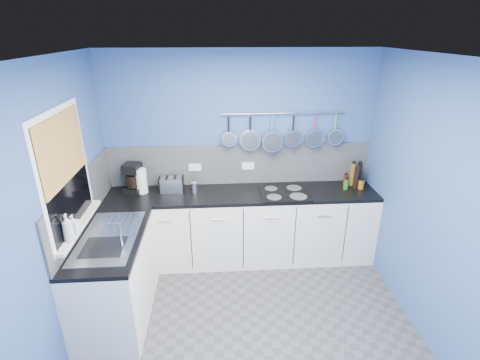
{
  "coord_description": "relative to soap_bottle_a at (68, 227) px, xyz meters",
  "views": [
    {
      "loc": [
        -0.28,
        -2.65,
        2.68
      ],
      "look_at": [
        -0.05,
        0.75,
        1.25
      ],
      "focal_mm": 26.92,
      "sensor_mm": 36.0,
      "label": 1
    }
  ],
  "objects": [
    {
      "name": "socket_right",
      "position": [
        1.63,
        1.45,
        -0.04
      ],
      "size": [
        0.15,
        0.01,
        0.09
      ],
      "primitive_type": "cube",
      "color": "white",
      "rests_on": "backsplash_back"
    },
    {
      "name": "hob",
      "position": [
        2.03,
        1.11,
        -0.26
      ],
      "size": [
        0.58,
        0.51,
        0.01
      ],
      "primitive_type": "cube",
      "color": "black",
      "rests_on": "worktop_back"
    },
    {
      "name": "cabinet_run_left",
      "position": [
        0.23,
        0.27,
        -0.74
      ],
      "size": [
        0.6,
        1.2,
        0.86
      ],
      "primitive_type": "cube",
      "color": "silver",
      "rests_on": "ground"
    },
    {
      "name": "socket_left",
      "position": [
        0.98,
        1.45,
        -0.04
      ],
      "size": [
        0.15,
        0.01,
        0.09
      ],
      "primitive_type": "cube",
      "color": "white",
      "rests_on": "backsplash_back"
    },
    {
      "name": "pan_4",
      "position": [
        2.41,
        1.41,
        0.41
      ],
      "size": [
        0.22,
        0.08,
        0.41
      ],
      "primitive_type": null,
      "color": "silver",
      "rests_on": "pot_rail"
    },
    {
      "name": "pan_2",
      "position": [
        1.9,
        1.41,
        0.39
      ],
      "size": [
        0.25,
        0.12,
        0.44
      ],
      "primitive_type": null,
      "color": "silver",
      "rests_on": "pot_rail"
    },
    {
      "name": "window_sill",
      "position": [
        -0.02,
        0.27,
        -0.13
      ],
      "size": [
        0.1,
        0.98,
        0.03
      ],
      "primitive_type": "cube",
      "color": "white",
      "rests_on": "wall_left"
    },
    {
      "name": "mixer_tap",
      "position": [
        0.39,
        0.09,
        -0.14
      ],
      "size": [
        0.12,
        0.08,
        0.26
      ],
      "primitive_type": null,
      "color": "silver",
      "rests_on": "worktop_left"
    },
    {
      "name": "backsplash_left",
      "position": [
        -0.06,
        0.57,
        -0.02
      ],
      "size": [
        0.02,
        1.8,
        0.5
      ],
      "primitive_type": "cube",
      "color": "gray",
      "rests_on": "wall_left"
    },
    {
      "name": "ceiling",
      "position": [
        1.53,
        -0.03,
        1.34
      ],
      "size": [
        3.2,
        3.0,
        0.02
      ],
      "primitive_type": "cube",
      "color": "white",
      "rests_on": "ground"
    },
    {
      "name": "wall_back",
      "position": [
        1.53,
        1.48,
        0.08
      ],
      "size": [
        3.2,
        0.02,
        2.5
      ],
      "primitive_type": "cube",
      "color": "#335392",
      "rests_on": "ground"
    },
    {
      "name": "wall_right",
      "position": [
        3.14,
        -0.03,
        0.08
      ],
      "size": [
        0.02,
        3.0,
        2.5
      ],
      "primitive_type": "cube",
      "color": "#335392",
      "rests_on": "ground"
    },
    {
      "name": "bamboo_blind",
      "position": [
        -0.03,
        0.27,
        0.61
      ],
      "size": [
        0.01,
        0.9,
        0.55
      ],
      "primitive_type": "cube",
      "color": "#B89041",
      "rests_on": "wall_left"
    },
    {
      "name": "soap_bottle_b",
      "position": [
        0.0,
        0.11,
        -0.03
      ],
      "size": [
        0.08,
        0.09,
        0.17
      ],
      "primitive_type": "imported",
      "rotation": [
        0.0,
        0.0,
        -0.09
      ],
      "color": "white",
      "rests_on": "window_sill"
    },
    {
      "name": "sink_unit",
      "position": [
        0.23,
        0.27,
        -0.27
      ],
      "size": [
        0.5,
        0.95,
        0.01
      ],
      "primitive_type": "cube",
      "color": "silver",
      "rests_on": "worktop_left"
    },
    {
      "name": "pan_1",
      "position": [
        1.65,
        1.41,
        0.39
      ],
      "size": [
        0.24,
        0.07,
        0.43
      ],
      "primitive_type": null,
      "color": "silver",
      "rests_on": "pot_rail"
    },
    {
      "name": "condiment_4",
      "position": [
        2.91,
        1.19,
        -0.13
      ],
      "size": [
        0.06,
        0.06,
        0.28
      ],
      "primitive_type": "cylinder",
      "color": "black",
      "rests_on": "worktop_back"
    },
    {
      "name": "backsplash_back",
      "position": [
        1.53,
        1.46,
        -0.02
      ],
      "size": [
        3.2,
        0.02,
        0.5
      ],
      "primitive_type": "cube",
      "color": "gray",
      "rests_on": "wall_back"
    },
    {
      "name": "condiment_3",
      "position": [
        2.98,
        1.19,
        -0.22
      ],
      "size": [
        0.07,
        0.07,
        0.11
      ],
      "primitive_type": "cylinder",
      "color": "#8C5914",
      "rests_on": "worktop_back"
    },
    {
      "name": "window_glass",
      "position": [
        -0.04,
        0.27,
        0.38
      ],
      "size": [
        0.01,
        0.9,
        1.0
      ],
      "primitive_type": "cube",
      "color": "black",
      "rests_on": "wall_left"
    },
    {
      "name": "pan_5",
      "position": [
        2.67,
        1.41,
        0.42
      ],
      "size": [
        0.19,
        0.07,
        0.38
      ],
      "primitive_type": null,
      "color": "silver",
      "rests_on": "pot_rail"
    },
    {
      "name": "condiment_2",
      "position": [
        2.82,
        1.29,
        -0.2
      ],
      "size": [
        0.05,
        0.05,
        0.14
      ],
      "primitive_type": "cylinder",
      "color": "#4C190C",
      "rests_on": "worktop_back"
    },
    {
      "name": "coffee_maker",
      "position": [
        0.26,
        1.27,
        -0.1
      ],
      "size": [
        0.24,
        0.26,
        0.35
      ],
      "primitive_type": null,
      "rotation": [
        0.0,
        0.0,
        -0.23
      ],
      "color": "black",
      "rests_on": "worktop_back"
    },
    {
      "name": "paper_towel",
      "position": [
        0.36,
        1.25,
        -0.12
      ],
      "size": [
        0.16,
        0.16,
        0.3
      ],
      "primitive_type": "cylinder",
      "rotation": [
        0.0,
        0.0,
        0.3
      ],
      "color": "white",
      "rests_on": "worktop_back"
    },
    {
      "name": "pan_0",
      "position": [
        1.4,
        1.41,
        0.43
      ],
      "size": [
        0.17,
        0.1,
        0.36
      ],
      "primitive_type": null,
      "color": "silver",
      "rests_on": "pot_rail"
    },
    {
      "name": "wall_left",
      "position": [
        -0.08,
        -0.03,
        0.08
      ],
      "size": [
        0.02,
        3.0,
        2.5
      ],
      "primitive_type": "cube",
      "color": "#335392",
      "rests_on": "ground"
    },
    {
      "name": "toaster",
      "position": [
        0.7,
        1.27,
        -0.18
      ],
      "size": [
        0.27,
        0.16,
        0.17
      ],
      "primitive_type": "cube",
      "rotation": [
        0.0,
        0.0,
        -0.02
      ],
      "color": "silver",
      "rests_on": "worktop_back"
    },
    {
      "name": "window_frame",
      "position": [
        -0.05,
        0.27,
        0.38
      ],
      "size": [
        0.01,
        1.0,
        1.1
      ],
      "primitive_type": "cube",
      "color": "white",
      "rests_on": "wall_left"
    },
    {
      "name": "worktop_left",
      "position": [
        0.23,
        0.27,
        -0.29
      ],
      "size": [
        0.6,
        1.2,
        0.04
      ],
      "primitive_type": "cube",
      "color": "black",
      "rests_on": "cabinet_run_left"
    },
    {
      "name": "condiment_5",
      "position": [
        2.79,
        1.18,
        -0.21
      ],
      "size": [
        0.06,
        0.06,
        0.13
      ],
      "primitive_type": "cylinder",
      "color": "#265919",
      "rests_on": "worktop_back"
    },
    {
      "name": "canister",
      "position": [
        0.97,
        1.23,
        -0.21
      ],
      "size": [
        0.1,
        0.1,
        0.12
      ],
      "primitive_type": "cylinder",
      "rotation": [
        0.0,
        0.0,
        -0.24
      ],
      "color": "silver",
      "rests_on": "worktop_back"
    },
    {
      "name": "pan_3",
      "position": [
        2.16,
        1.41,
        0.41
      ],
      "size": [
        0.21,
        0.08,
        0.4
      ],
      "primitive_type": null,
      "color": "silver",
      "rests_on": "pot_rail"
    },
    {
      "name": "soap_bottle_a",
      "position": [
        0.0,
        0.0,
        0.0
      ],
      "size": [
        0.11,
        0.11,
        0.24
      ],
      "primitive_type": "imported",
      "rotation": [
        0.0,
        0.0,
        0.24
      ],
      "color": "white",
      "rests_on": "window_sill"
    },
    {
      "name": "pot_rail",
      "position": [
        2.03,
        1.42,
        0.61
      ],
      "size": [
        1.45,
        0.02,
        0.02
      ],
      "primitive_type": "cylinder",
      "rotation": [
        0.0,
        1.57,
        0.0
      ],
      "color": "silver",
      "rests_on": "wall_back"
    },
    {
      "name": "condiment_1",
      "position": [
        2.91,
        1.31,
        -0.13
      ],
      "size": [
        0.07,
        0.07,
        0.28
      ],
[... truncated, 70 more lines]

